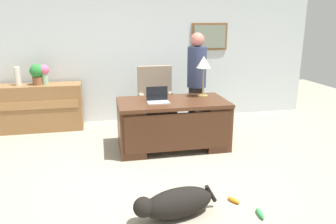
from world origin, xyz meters
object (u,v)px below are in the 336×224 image
at_px(potted_plant, 37,73).
at_px(dog_lying, 175,203).
at_px(desk, 173,123).
at_px(person_standing, 196,83).
at_px(dog_toy_plush, 234,200).
at_px(dog_toy_bone, 260,214).
at_px(laptop, 158,98).
at_px(desk_lamp, 204,65).
at_px(credenza, 37,107).
at_px(armchair, 156,103).
at_px(vase_empty, 17,76).
at_px(vase_with_flowers, 44,73).

bearing_deg(potted_plant, dog_lying, -61.33).
bearing_deg(potted_plant, desk, -32.34).
xyz_separation_m(desk, person_standing, (0.54, 0.58, 0.49)).
bearing_deg(desk, potted_plant, 147.66).
height_order(dog_lying, dog_toy_plush, dog_lying).
height_order(dog_lying, potted_plant, potted_plant).
bearing_deg(potted_plant, dog_toy_bone, -52.24).
distance_m(desk, dog_toy_plush, 1.77).
bearing_deg(person_standing, laptop, -142.27).
height_order(desk_lamp, dog_toy_plush, desk_lamp).
relative_size(credenza, dog_toy_bone, 8.21).
bearing_deg(dog_lying, desk, 78.14).
bearing_deg(laptop, credenza, 144.97).
bearing_deg(potted_plant, person_standing, -16.10).
bearing_deg(armchair, laptop, -98.23).
distance_m(laptop, vase_empty, 2.61).
height_order(potted_plant, dog_toy_bone, potted_plant).
height_order(dog_lying, vase_with_flowers, vase_with_flowers).
relative_size(person_standing, dog_lying, 1.91).
distance_m(dog_lying, potted_plant, 3.74).
bearing_deg(laptop, desk, 4.49).
bearing_deg(desk, dog_lying, -101.86).
distance_m(potted_plant, dog_toy_plush, 4.03).
height_order(vase_empty, dog_toy_plush, vase_empty).
relative_size(person_standing, desk_lamp, 2.70).
relative_size(credenza, laptop, 4.88).
bearing_deg(desk, vase_empty, 151.23).
bearing_deg(vase_empty, dog_lying, -57.02).
relative_size(desk, vase_with_flowers, 4.79).
height_order(dog_lying, laptop, laptop).
distance_m(dog_lying, dog_toy_bone, 0.87).
height_order(vase_with_flowers, potted_plant, potted_plant).
relative_size(credenza, dog_lying, 1.73).
xyz_separation_m(credenza, dog_toy_plush, (2.48, -3.05, -0.39)).
relative_size(potted_plant, dog_toy_plush, 2.28).
height_order(desk, desk_lamp, desk_lamp).
distance_m(credenza, person_standing, 2.87).
bearing_deg(person_standing, vase_with_flowers, 163.17).
xyz_separation_m(armchair, laptop, (-0.13, -0.88, 0.30)).
bearing_deg(vase_with_flowers, laptop, -37.66).
relative_size(desk_lamp, dog_toy_plush, 4.03).
bearing_deg(credenza, armchair, -13.16).
bearing_deg(person_standing, dog_toy_plush, -95.87).
bearing_deg(vase_with_flowers, person_standing, -16.83).
relative_size(desk_lamp, dog_toy_bone, 3.35).
distance_m(armchair, person_standing, 0.81).
distance_m(credenza, dog_lying, 3.67).
relative_size(armchair, dog_toy_bone, 6.01).
distance_m(vase_with_flowers, vase_empty, 0.45).
bearing_deg(desk, vase_with_flowers, 146.12).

